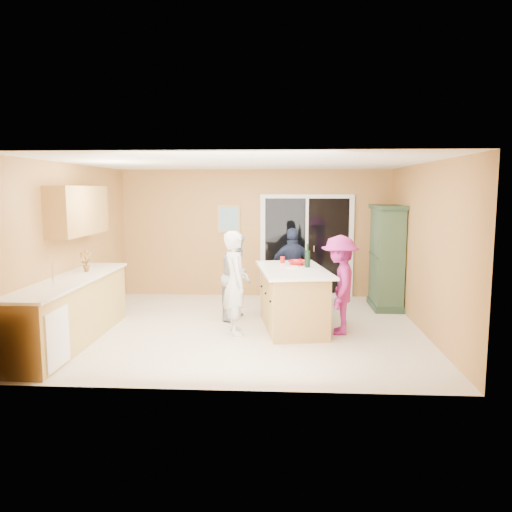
# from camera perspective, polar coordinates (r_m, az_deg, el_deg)

# --- Properties ---
(floor) EXTENTS (5.50, 5.50, 0.00)m
(floor) POSITION_cam_1_polar(r_m,az_deg,el_deg) (8.04, -1.12, -8.23)
(floor) COLOR silver
(floor) RESTS_ON ground
(ceiling) EXTENTS (5.50, 5.00, 0.10)m
(ceiling) POSITION_cam_1_polar(r_m,az_deg,el_deg) (7.75, -1.17, 10.60)
(ceiling) COLOR white
(ceiling) RESTS_ON wall_back
(wall_back) EXTENTS (5.50, 0.10, 2.60)m
(wall_back) POSITION_cam_1_polar(r_m,az_deg,el_deg) (10.27, -0.05, 2.60)
(wall_back) COLOR tan
(wall_back) RESTS_ON ground
(wall_front) EXTENTS (5.50, 0.10, 2.60)m
(wall_front) POSITION_cam_1_polar(r_m,az_deg,el_deg) (5.33, -3.25, -2.06)
(wall_front) COLOR tan
(wall_front) RESTS_ON ground
(wall_left) EXTENTS (0.10, 5.00, 2.60)m
(wall_left) POSITION_cam_1_polar(r_m,az_deg,el_deg) (8.46, -20.06, 1.07)
(wall_left) COLOR tan
(wall_left) RESTS_ON ground
(wall_right) EXTENTS (0.10, 5.00, 2.60)m
(wall_right) POSITION_cam_1_polar(r_m,az_deg,el_deg) (8.06, 18.75, 0.82)
(wall_right) COLOR tan
(wall_right) RESTS_ON ground
(left_cabinet_run) EXTENTS (0.65, 3.05, 1.24)m
(left_cabinet_run) POSITION_cam_1_polar(r_m,az_deg,el_deg) (7.53, -20.81, -6.20)
(left_cabinet_run) COLOR #B89147
(left_cabinet_run) RESTS_ON floor
(upper_cabinets) EXTENTS (0.35, 1.60, 0.75)m
(upper_cabinets) POSITION_cam_1_polar(r_m,az_deg,el_deg) (8.17, -19.66, 4.92)
(upper_cabinets) COLOR #B89147
(upper_cabinets) RESTS_ON wall_left
(sliding_door) EXTENTS (1.90, 0.07, 2.10)m
(sliding_door) POSITION_cam_1_polar(r_m,az_deg,el_deg) (10.25, 5.80, 1.14)
(sliding_door) COLOR silver
(sliding_door) RESTS_ON floor
(framed_picture) EXTENTS (0.46, 0.04, 0.56)m
(framed_picture) POSITION_cam_1_polar(r_m,az_deg,el_deg) (10.27, -3.13, 4.26)
(framed_picture) COLOR tan
(framed_picture) RESTS_ON wall_back
(kitchen_island) EXTENTS (1.28, 1.97, 0.97)m
(kitchen_island) POSITION_cam_1_polar(r_m,az_deg,el_deg) (7.94, 4.20, -5.09)
(kitchen_island) COLOR #B89147
(kitchen_island) RESTS_ON floor
(green_hutch) EXTENTS (0.55, 1.04, 1.91)m
(green_hutch) POSITION_cam_1_polar(r_m,az_deg,el_deg) (9.54, 14.70, -0.26)
(green_hutch) COLOR #233928
(green_hutch) RESTS_ON floor
(woman_white) EXTENTS (0.51, 0.65, 1.58)m
(woman_white) POSITION_cam_1_polar(r_m,az_deg,el_deg) (7.60, -2.37, -3.06)
(woman_white) COLOR silver
(woman_white) RESTS_ON floor
(woman_grey) EXTENTS (0.69, 0.82, 1.48)m
(woman_grey) POSITION_cam_1_polar(r_m,az_deg,el_deg) (8.48, -2.18, -2.29)
(woman_grey) COLOR #B0AFB2
(woman_grey) RESTS_ON floor
(woman_navy) EXTENTS (0.92, 0.48, 1.51)m
(woman_navy) POSITION_cam_1_polar(r_m,az_deg,el_deg) (9.10, 4.24, -1.52)
(woman_navy) COLOR #191F38
(woman_navy) RESTS_ON floor
(woman_magenta) EXTENTS (0.67, 1.03, 1.51)m
(woman_magenta) POSITION_cam_1_polar(r_m,az_deg,el_deg) (7.71, 9.53, -3.26)
(woman_magenta) COLOR #952070
(woman_magenta) RESTS_ON floor
(serving_bowl) EXTENTS (0.38, 0.38, 0.07)m
(serving_bowl) POSITION_cam_1_polar(r_m,az_deg,el_deg) (8.23, 4.74, -0.76)
(serving_bowl) COLOR #AB1317
(serving_bowl) RESTS_ON kitchen_island
(tulip_vase) EXTENTS (0.20, 0.15, 0.34)m
(tulip_vase) POSITION_cam_1_polar(r_m,az_deg,el_deg) (8.09, -18.89, -0.52)
(tulip_vase) COLOR #AF1611
(tulip_vase) RESTS_ON left_cabinet_run
(tumbler_near) EXTENTS (0.09, 0.09, 0.11)m
(tumbler_near) POSITION_cam_1_polar(r_m,az_deg,el_deg) (8.41, 3.05, -0.43)
(tumbler_near) COLOR #AB1317
(tumbler_near) RESTS_ON kitchen_island
(tumbler_far) EXTENTS (0.09, 0.09, 0.10)m
(tumbler_far) POSITION_cam_1_polar(r_m,az_deg,el_deg) (8.21, 5.08, -0.70)
(tumbler_far) COLOR #AB1317
(tumbler_far) RESTS_ON kitchen_island
(wine_bottle) EXTENTS (0.09, 0.09, 0.37)m
(wine_bottle) POSITION_cam_1_polar(r_m,az_deg,el_deg) (7.98, 5.91, -0.25)
(wine_bottle) COLOR black
(wine_bottle) RESTS_ON kitchen_island
(white_plate) EXTENTS (0.24, 0.24, 0.02)m
(white_plate) POSITION_cam_1_polar(r_m,az_deg,el_deg) (7.96, 4.17, -1.24)
(white_plate) COLOR silver
(white_plate) RESTS_ON kitchen_island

